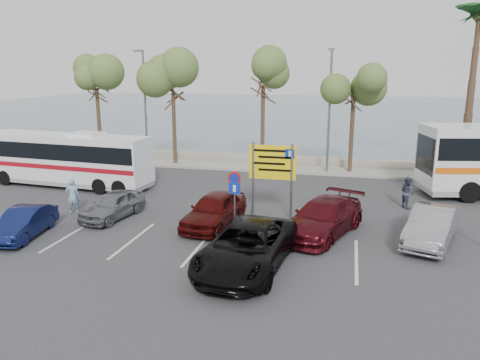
% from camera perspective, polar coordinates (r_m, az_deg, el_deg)
% --- Properties ---
extents(ground, '(120.00, 120.00, 0.00)m').
position_cam_1_polar(ground, '(19.52, -0.65, -7.32)').
color(ground, '#2E2E31').
rests_on(ground, ground).
extents(kerb_strip, '(44.00, 2.40, 0.15)m').
position_cam_1_polar(kerb_strip, '(32.73, 5.30, 1.36)').
color(kerb_strip, gray).
rests_on(kerb_strip, ground).
extents(seawall, '(48.00, 0.80, 0.60)m').
position_cam_1_polar(seawall, '(34.63, 5.79, 2.40)').
color(seawall, gray).
rests_on(seawall, ground).
extents(sea, '(140.00, 140.00, 0.00)m').
position_cam_1_polar(sea, '(78.13, 10.20, 8.24)').
color(sea, '#425B69').
rests_on(sea, ground).
extents(tree_far_left, '(3.20, 3.20, 7.60)m').
position_cam_1_polar(tree_far_left, '(36.67, -17.18, 11.99)').
color(tree_far_left, '#382619').
rests_on(tree_far_left, kerb_strip).
extents(tree_left, '(3.20, 3.20, 7.20)m').
position_cam_1_polar(tree_left, '(34.06, -8.20, 11.82)').
color(tree_left, '#382619').
rests_on(tree_left, kerb_strip).
extents(tree_mid, '(3.20, 3.20, 8.00)m').
position_cam_1_polar(tree_mid, '(32.24, 2.86, 13.01)').
color(tree_mid, '#382619').
rests_on(tree_mid, kerb_strip).
extents(tree_right, '(3.20, 3.20, 7.40)m').
position_cam_1_polar(tree_right, '(31.70, 13.80, 11.75)').
color(tree_right, '#382619').
rests_on(tree_right, kerb_strip).
extents(palm_tree, '(4.80, 4.80, 11.20)m').
position_cam_1_polar(palm_tree, '(32.60, 27.17, 17.26)').
color(palm_tree, '#382619').
rests_on(palm_tree, kerb_strip).
extents(street_lamp_left, '(0.45, 1.15, 8.01)m').
position_cam_1_polar(street_lamp_left, '(34.47, -11.56, 9.37)').
color(street_lamp_left, slate).
rests_on(street_lamp_left, kerb_strip).
extents(street_lamp_right, '(0.45, 1.15, 8.01)m').
position_cam_1_polar(street_lamp_right, '(31.33, 10.86, 9.00)').
color(street_lamp_right, slate).
rests_on(street_lamp_right, kerb_strip).
extents(direction_sign, '(2.20, 0.12, 3.60)m').
position_cam_1_polar(direction_sign, '(21.65, 3.97, 1.46)').
color(direction_sign, slate).
rests_on(direction_sign, ground).
extents(sign_no_stop, '(0.60, 0.08, 2.35)m').
position_cam_1_polar(sign_no_stop, '(21.38, -0.67, -1.01)').
color(sign_no_stop, slate).
rests_on(sign_no_stop, ground).
extents(sign_parking, '(0.50, 0.07, 2.25)m').
position_cam_1_polar(sign_parking, '(19.83, -0.67, -2.51)').
color(sign_parking, slate).
rests_on(sign_parking, ground).
extents(lane_markings, '(12.02, 4.20, 0.01)m').
position_cam_1_polar(lane_markings, '(18.92, -4.78, -8.05)').
color(lane_markings, silver).
rests_on(lane_markings, ground).
extents(coach_bus_left, '(10.78, 3.19, 3.31)m').
position_cam_1_polar(coach_bus_left, '(29.74, -20.45, 2.20)').
color(coach_bus_left, silver).
rests_on(coach_bus_left, ground).
extents(car_silver_a, '(2.05, 3.93, 1.28)m').
position_cam_1_polar(car_silver_a, '(22.88, -15.24, -2.96)').
color(car_silver_a, slate).
rests_on(car_silver_a, ground).
extents(car_blue, '(1.86, 3.89, 1.23)m').
position_cam_1_polar(car_blue, '(21.66, -24.87, -4.76)').
color(car_blue, '#0F1949').
rests_on(car_blue, ground).
extents(car_maroon, '(3.81, 5.60, 1.51)m').
position_cam_1_polar(car_maroon, '(20.19, 10.09, -4.55)').
color(car_maroon, '#4C0C14').
rests_on(car_maroon, ground).
extents(car_red, '(2.35, 4.64, 1.51)m').
position_cam_1_polar(car_red, '(20.97, -3.14, -3.66)').
color(car_red, '#440A09').
rests_on(car_red, ground).
extents(suv_black, '(3.18, 5.93, 1.58)m').
position_cam_1_polar(suv_black, '(16.67, 0.86, -8.14)').
color(suv_black, black).
rests_on(suv_black, ground).
extents(car_silver_b, '(2.84, 4.74, 1.48)m').
position_cam_1_polar(car_silver_b, '(20.45, 22.32, -5.20)').
color(car_silver_b, gray).
rests_on(car_silver_b, ground).
extents(pedestrian_near, '(0.76, 0.69, 1.75)m').
position_cam_1_polar(pedestrian_near, '(24.10, -19.74, -1.87)').
color(pedestrian_near, '#809CBB').
rests_on(pedestrian_near, ground).
extents(pedestrian_far, '(0.90, 0.97, 1.59)m').
position_cam_1_polar(pedestrian_far, '(25.13, 19.71, -1.44)').
color(pedestrian_far, '#353B50').
rests_on(pedestrian_far, ground).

